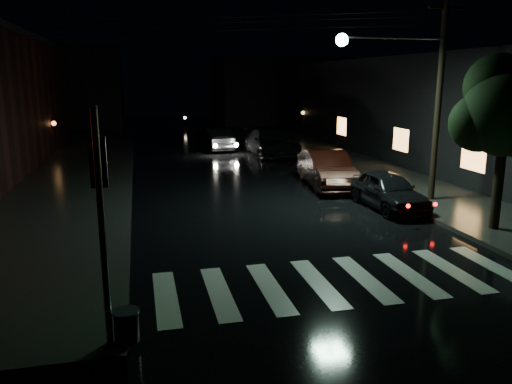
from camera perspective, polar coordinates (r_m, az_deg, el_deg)
ground at (r=11.20m, az=-3.81°, el=-12.43°), size 120.00×120.00×0.00m
sidewalk_left at (r=24.69m, az=-20.94°, el=1.00°), size 6.00×44.00×0.15m
sidewalk_right at (r=27.08m, az=12.32°, el=2.54°), size 4.00×44.00×0.15m
building_right at (r=33.68m, az=20.52°, el=9.01°), size 10.00×40.00×6.00m
building_far_left at (r=55.64m, az=-22.44°, el=11.08°), size 14.00×10.00×8.00m
building_far_right at (r=57.19m, az=2.56°, el=11.54°), size 14.00×10.00×7.00m
crosswalk at (r=12.43m, az=9.77°, el=-9.94°), size 9.00×3.00×0.01m
signal_pole_corner at (r=9.15m, az=-15.87°, el=-8.38°), size 0.68×0.61×4.20m
street_tree at (r=17.08m, az=26.46°, el=8.04°), size 3.10×2.90×5.40m
utility_pole at (r=19.96m, az=18.65°, el=11.67°), size 4.92×0.44×8.00m
parked_car_a at (r=19.30m, az=14.84°, el=0.20°), size 1.72×4.12×1.40m
parked_car_b at (r=22.55m, az=8.11°, el=2.58°), size 2.22×5.08×1.62m
parked_car_c at (r=31.97m, az=1.52°, el=5.71°), size 2.43×5.69×1.63m
parked_car_d at (r=31.55m, az=2.29°, el=5.38°), size 2.48×5.06×1.39m
oncoming_car at (r=34.27m, az=-4.76°, el=6.05°), size 2.15×4.75×1.51m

